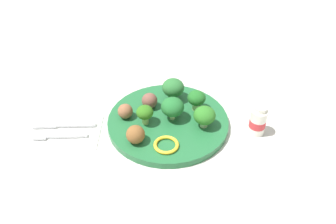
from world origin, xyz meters
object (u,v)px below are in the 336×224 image
meatball_back_right (136,134)px  napkin (63,132)px  broccoli_floret_near_rim (197,99)px  yogurt_bottle (258,121)px  broccoli_floret_mid_left (173,88)px  meatball_near_rim (150,101)px  meatball_front_right (125,111)px  fork (57,136)px  knife (61,125)px  plate (168,121)px  pepper_ring_mid_right (166,145)px  broccoli_floret_mid_right (145,113)px  broccoli_floret_back_right (173,108)px  broccoli_floret_far_rim (204,116)px

meatball_back_right → napkin: meatball_back_right is taller
broccoli_floret_near_rim → yogurt_bottle: yogurt_bottle is taller
broccoli_floret_mid_left → meatball_near_rim: bearing=24.8°
meatball_front_right → fork: bearing=14.1°
broccoli_floret_near_rim → meatball_near_rim: broccoli_floret_near_rim is taller
meatball_front_right → knife: 0.15m
meatball_front_right → fork: 0.16m
plate → pepper_ring_mid_right: pepper_ring_mid_right is taller
broccoli_floret_mid_right → meatball_front_right: size_ratio=1.33×
broccoli_floret_near_rim → meatball_back_right: 0.18m
broccoli_floret_mid_right → meatball_back_right: (0.02, 0.06, -0.01)m
yogurt_bottle → broccoli_floret_near_rim: bearing=-31.8°
pepper_ring_mid_right → plate: bearing=-98.5°
broccoli_floret_mid_right → yogurt_bottle: (-0.25, 0.04, -0.01)m
plate → broccoli_floret_back_right: bearing=164.4°
broccoli_floret_far_rim → meatball_near_rim: 0.14m
plate → napkin: bearing=1.1°
plate → napkin: 0.24m
broccoli_floret_far_rim → broccoli_floret_mid_right: bearing=-10.6°
broccoli_floret_near_rim → meatball_back_right: broccoli_floret_near_rim is taller
meatball_front_right → fork: size_ratio=0.29×
broccoli_floret_back_right → pepper_ring_mid_right: 0.09m
plate → broccoli_floret_near_rim: (-0.07, -0.03, 0.04)m
meatball_front_right → yogurt_bottle: bearing=167.2°
yogurt_bottle → meatball_back_right: bearing=3.8°
broccoli_floret_near_rim → napkin: 0.32m
broccoli_floret_near_rim → broccoli_floret_back_right: 0.07m
meatball_near_rim → meatball_front_right: bearing=29.1°
napkin → fork: fork is taller
broccoli_floret_mid_right → meatball_back_right: broccoli_floret_mid_right is taller
broccoli_floret_mid_left → broccoli_floret_mid_right: 0.11m
plate → broccoli_floret_far_rim: 0.09m
broccoli_floret_mid_right → broccoli_floret_near_rim: size_ratio=0.91×
meatball_back_right → fork: 0.18m
meatball_near_rim → fork: bearing=18.5°
broccoli_floret_near_rim → meatball_near_rim: bearing=-10.9°
broccoli_floret_far_rim → napkin: (0.32, -0.03, -0.04)m
broccoli_floret_mid_right → yogurt_bottle: bearing=170.7°
broccoli_floret_far_rim → broccoli_floret_back_right: (0.07, -0.03, 0.00)m
plate → broccoli_floret_mid_right: bearing=9.7°
fork → yogurt_bottle: (-0.45, 0.03, 0.02)m
broccoli_floret_mid_right → napkin: (0.19, -0.00, -0.04)m
broccoli_floret_near_rim → yogurt_bottle: (-0.13, 0.08, -0.02)m
broccoli_floret_far_rim → broccoli_floret_back_right: 0.07m
pepper_ring_mid_right → broccoli_floret_mid_right: bearing=-63.5°
broccoli_floret_back_right → knife: broccoli_floret_back_right is taller
plate → napkin: size_ratio=1.65×
meatball_front_right → knife: bearing=1.1°
broccoli_floret_mid_left → broccoli_floret_far_rim: broccoli_floret_mid_left is taller
plate → yogurt_bottle: size_ratio=3.89×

